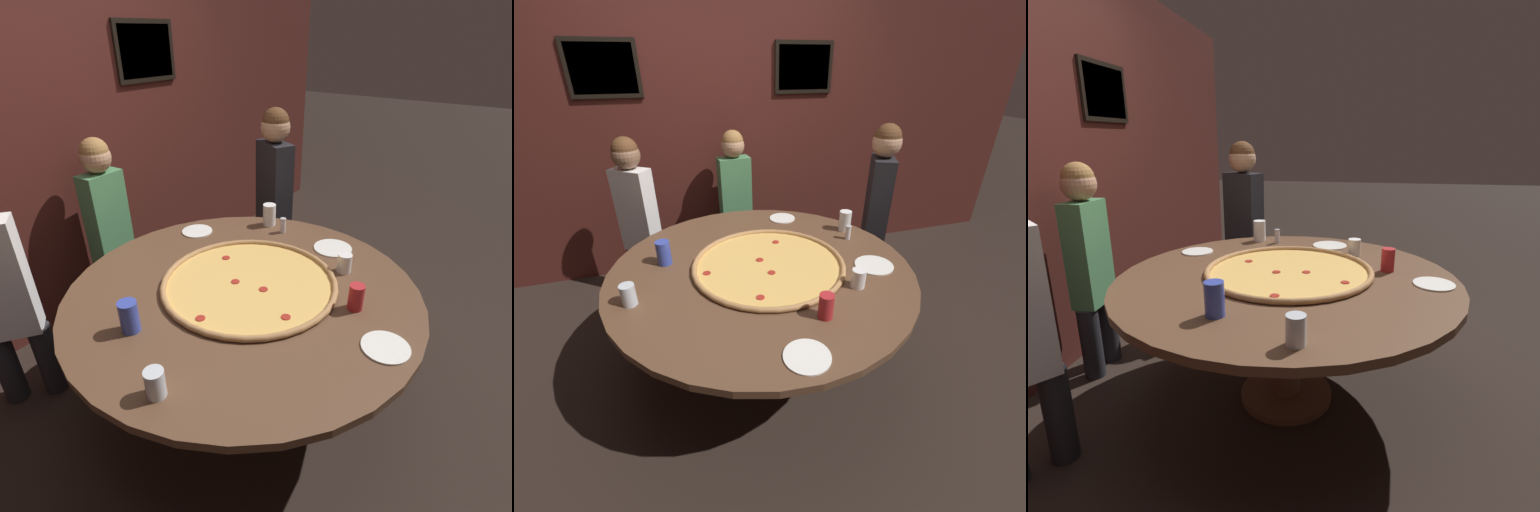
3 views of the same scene
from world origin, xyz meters
The scene contains 14 objects.
ground_plane centered at (0.00, 0.00, 0.00)m, with size 24.00×24.00×0.00m, color black.
dining_table centered at (0.00, 0.00, 0.63)m, with size 1.78×1.78×0.74m.
giant_pizza centered at (0.04, -0.01, 0.75)m, with size 0.90×0.90×0.03m.
drink_cup_centre_back centered at (-0.54, 0.20, 0.81)m, with size 0.08×0.08×0.15m, color #384CB7.
drink_cup_beside_pizza centered at (-0.72, -0.16, 0.80)m, with size 0.07×0.07×0.11m, color silver.
drink_cup_near_left centered at (0.17, -0.53, 0.80)m, with size 0.07×0.07×0.13m, color #B22328.
drink_cup_near_right centered at (0.71, 0.31, 0.81)m, with size 0.08×0.08×0.14m, color white.
drink_cup_by_shaker centered at (0.44, -0.35, 0.79)m, with size 0.08×0.08×0.10m, color white.
white_plate_near_front centered at (0.35, 0.63, 0.74)m, with size 0.19×0.19×0.01m, color white.
white_plate_left_side centered at (0.64, -0.19, 0.74)m, with size 0.23×0.23×0.01m, color white.
white_plate_right_side centered at (-0.01, -0.74, 0.74)m, with size 0.20×0.20×0.01m, color white.
condiment_shaker centered at (0.66, 0.18, 0.79)m, with size 0.04×0.04×0.10m.
diner_far_left centered at (0.10, 1.23, 0.74)m, with size 0.33×0.20×1.31m.
diner_side_left centered at (1.11, 0.54, 0.80)m, with size 0.27×0.37×1.42m.
Camera 3 is at (-1.97, -0.33, 1.43)m, focal length 28.00 mm.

